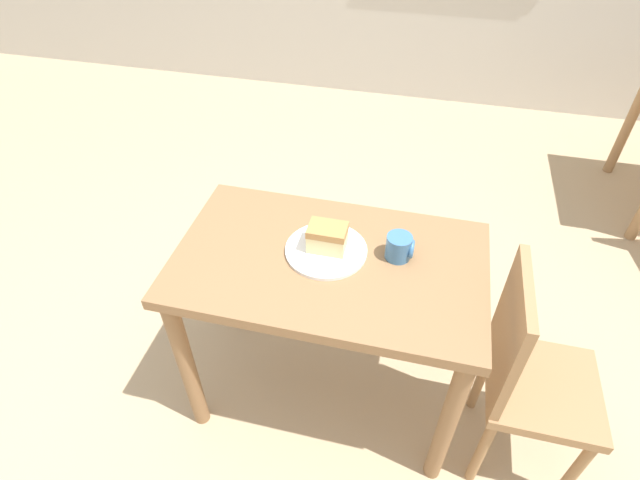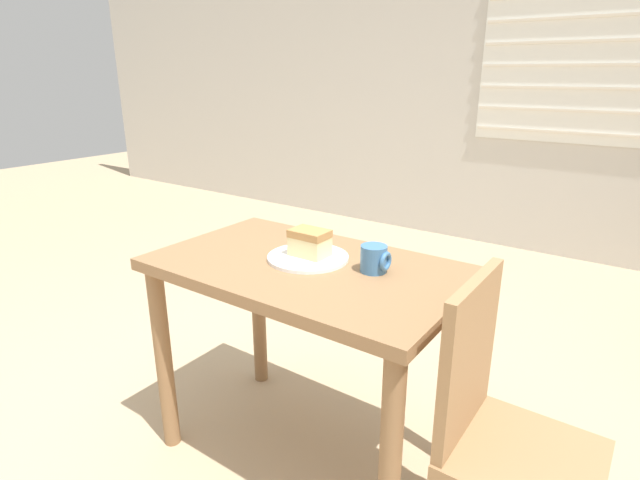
% 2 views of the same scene
% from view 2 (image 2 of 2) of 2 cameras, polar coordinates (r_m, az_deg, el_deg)
% --- Properties ---
extents(ground_plane, '(14.00, 14.00, 0.00)m').
position_cam_2_polar(ground_plane, '(2.00, -8.11, -24.30)').
color(ground_plane, tan).
extents(wall_back, '(10.00, 0.09, 2.80)m').
position_cam_2_polar(wall_back, '(4.19, 22.03, 18.01)').
color(wall_back, beige).
rests_on(wall_back, ground_plane).
extents(dining_table_near, '(1.02, 0.61, 0.76)m').
position_cam_2_polar(dining_table_near, '(1.69, -1.53, -6.83)').
color(dining_table_near, olive).
rests_on(dining_table_near, ground_plane).
extents(chair_near_window, '(0.36, 0.36, 0.88)m').
position_cam_2_polar(chair_near_window, '(1.44, 20.00, -20.06)').
color(chair_near_window, '#9E754C').
rests_on(chair_near_window, ground_plane).
extents(plate, '(0.27, 0.27, 0.01)m').
position_cam_2_polar(plate, '(1.67, -1.38, -2.00)').
color(plate, white).
rests_on(plate, dining_table_near).
extents(cake_slice, '(0.13, 0.09, 0.09)m').
position_cam_2_polar(cake_slice, '(1.66, -1.19, -0.30)').
color(cake_slice, beige).
rests_on(cake_slice, plate).
extents(coffee_mug, '(0.09, 0.08, 0.09)m').
position_cam_2_polar(coffee_mug, '(1.56, 6.27, -2.17)').
color(coffee_mug, teal).
rests_on(coffee_mug, dining_table_near).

